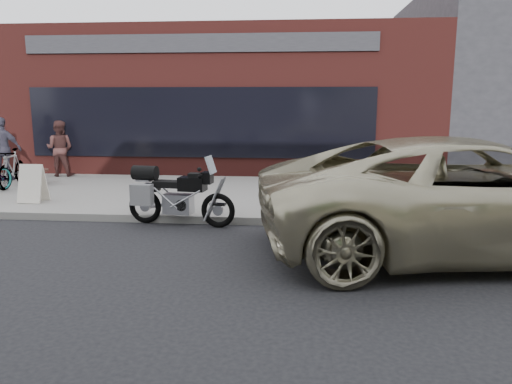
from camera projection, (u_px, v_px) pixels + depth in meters
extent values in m
plane|color=black|center=(214.00, 314.00, 5.66)|extent=(120.00, 120.00, 0.00)
cube|color=gray|center=(263.00, 192.00, 12.49)|extent=(44.00, 6.00, 0.15)
cube|color=#531E1B|center=(225.00, 102.00, 19.11)|extent=(14.00, 10.00, 4.50)
cube|color=black|center=(199.00, 123.00, 14.29)|extent=(10.00, 0.08, 2.00)
cube|color=#26262B|center=(197.00, 43.00, 13.88)|extent=(10.00, 0.08, 0.50)
torus|color=black|center=(145.00, 206.00, 9.70)|extent=(0.67, 0.20, 0.66)
torus|color=black|center=(218.00, 210.00, 9.36)|extent=(0.67, 0.20, 0.66)
cube|color=#B7B7BC|center=(178.00, 204.00, 9.53)|extent=(0.58, 0.37, 0.38)
cube|color=black|center=(193.00, 184.00, 9.38)|extent=(0.54, 0.38, 0.26)
cube|color=black|center=(168.00, 184.00, 9.50)|extent=(0.58, 0.35, 0.12)
cube|color=black|center=(151.00, 187.00, 9.59)|extent=(0.32, 0.26, 0.14)
cube|color=black|center=(207.00, 178.00, 9.29)|extent=(0.21, 0.26, 0.22)
cube|color=silver|center=(211.00, 165.00, 9.23)|extent=(0.18, 0.31, 0.33)
cylinder|color=black|center=(204.00, 174.00, 9.30)|extent=(0.13, 0.69, 0.03)
cube|color=#B7B7BC|center=(145.00, 180.00, 9.60)|extent=(0.32, 0.33, 0.03)
cube|color=slate|center=(142.00, 195.00, 9.39)|extent=(0.44, 0.23, 0.40)
cylinder|color=black|center=(145.00, 173.00, 9.57)|extent=(0.51, 0.34, 0.28)
cylinder|color=#B7B7BC|center=(163.00, 205.00, 9.78)|extent=(0.56, 0.16, 0.19)
imported|color=#B3AB8B|center=(471.00, 196.00, 7.70)|extent=(6.94, 3.98, 1.82)
imported|color=gray|center=(12.00, 168.00, 12.76)|extent=(0.71, 1.67, 0.97)
cube|color=white|center=(30.00, 184.00, 10.82)|extent=(0.53, 0.27, 0.83)
cube|color=white|center=(35.00, 182.00, 11.03)|extent=(0.53, 0.27, 0.83)
cylinder|color=black|center=(35.00, 178.00, 13.15)|extent=(0.06, 0.06, 0.35)
cylinder|color=#4A2A22|center=(35.00, 170.00, 13.12)|extent=(0.69, 0.69, 0.04)
imported|color=#472826|center=(60.00, 148.00, 14.44)|extent=(0.82, 0.65, 1.61)
imported|color=#403D4E|center=(3.00, 149.00, 13.60)|extent=(1.03, 0.45, 1.74)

